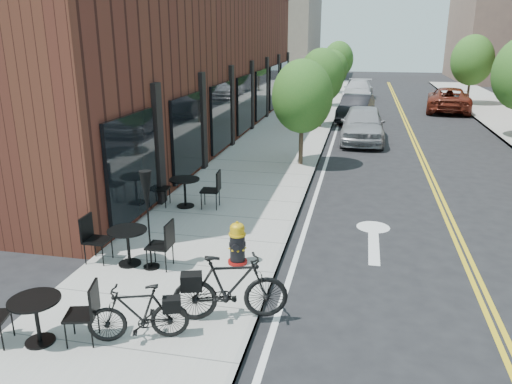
# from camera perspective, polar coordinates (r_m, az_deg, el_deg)

# --- Properties ---
(ground) EXTENTS (120.00, 120.00, 0.00)m
(ground) POSITION_cam_1_polar(r_m,az_deg,el_deg) (10.31, 2.13, -9.79)
(ground) COLOR black
(ground) RESTS_ON ground
(sidewalk_near) EXTENTS (4.00, 70.00, 0.12)m
(sidewalk_near) POSITION_cam_1_polar(r_m,az_deg,el_deg) (19.91, 1.44, 4.00)
(sidewalk_near) COLOR #9E9B93
(sidewalk_near) RESTS_ON ground
(building_near) EXTENTS (5.00, 28.00, 7.00)m
(building_near) POSITION_cam_1_polar(r_m,az_deg,el_deg) (24.42, -7.46, 14.55)
(building_near) COLOR #492017
(building_near) RESTS_ON ground
(bg_building_left) EXTENTS (8.00, 14.00, 10.00)m
(bg_building_left) POSITION_cam_1_polar(r_m,az_deg,el_deg) (57.82, 2.63, 17.85)
(bg_building_left) COLOR #726656
(bg_building_left) RESTS_ON ground
(bg_building_right) EXTENTS (10.00, 16.00, 12.00)m
(bg_building_right) POSITION_cam_1_polar(r_m,az_deg,el_deg) (60.79, 27.03, 16.99)
(bg_building_right) COLOR brown
(bg_building_right) RESTS_ON ground
(tree_near_a) EXTENTS (2.20, 2.20, 3.81)m
(tree_near_a) POSITION_cam_1_polar(r_m,az_deg,el_deg) (18.28, 5.31, 10.82)
(tree_near_a) COLOR #382B1E
(tree_near_a) RESTS_ON sidewalk_near
(tree_near_b) EXTENTS (2.30, 2.30, 3.98)m
(tree_near_b) POSITION_cam_1_polar(r_m,az_deg,el_deg) (26.20, 7.49, 13.02)
(tree_near_b) COLOR #382B1E
(tree_near_b) RESTS_ON sidewalk_near
(tree_near_c) EXTENTS (2.10, 2.10, 3.67)m
(tree_near_c) POSITION_cam_1_polar(r_m,az_deg,el_deg) (34.17, 8.64, 13.70)
(tree_near_c) COLOR #382B1E
(tree_near_c) RESTS_ON sidewalk_near
(tree_near_d) EXTENTS (2.40, 2.40, 4.11)m
(tree_near_d) POSITION_cam_1_polar(r_m,az_deg,el_deg) (42.13, 9.39, 14.73)
(tree_near_d) COLOR #382B1E
(tree_near_d) RESTS_ON sidewalk_near
(tree_far_c) EXTENTS (2.80, 2.80, 4.62)m
(tree_far_c) POSITION_cam_1_polar(r_m,az_deg,el_deg) (37.74, 23.48, 13.65)
(tree_far_c) COLOR #382B1E
(tree_far_c) RESTS_ON sidewalk_far
(fire_hydrant) EXTENTS (0.52, 0.52, 0.94)m
(fire_hydrant) POSITION_cam_1_polar(r_m,az_deg,el_deg) (10.48, -2.14, -5.91)
(fire_hydrant) COLOR maroon
(fire_hydrant) RESTS_ON sidewalk_near
(bicycle_left) EXTENTS (1.63, 0.94, 0.95)m
(bicycle_left) POSITION_cam_1_polar(r_m,az_deg,el_deg) (8.21, -13.31, -13.31)
(bicycle_left) COLOR black
(bicycle_left) RESTS_ON sidewalk_near
(bicycle_right) EXTENTS (2.02, 1.09, 1.17)m
(bicycle_right) POSITION_cam_1_polar(r_m,az_deg,el_deg) (8.48, -2.94, -10.85)
(bicycle_right) COLOR black
(bicycle_right) RESTS_ON sidewalk_near
(bistro_set_a) EXTENTS (1.87, 0.97, 0.99)m
(bistro_set_a) POSITION_cam_1_polar(r_m,az_deg,el_deg) (8.62, -23.81, -12.67)
(bistro_set_a) COLOR black
(bistro_set_a) RESTS_ON sidewalk_near
(bistro_set_b) EXTENTS (1.87, 0.81, 1.01)m
(bistro_set_b) POSITION_cam_1_polar(r_m,az_deg,el_deg) (10.73, -14.42, -5.52)
(bistro_set_b) COLOR black
(bistro_set_b) RESTS_ON sidewalk_near
(bistro_set_c) EXTENTS (1.97, 0.91, 1.05)m
(bistro_set_c) POSITION_cam_1_polar(r_m,az_deg,el_deg) (13.99, -8.14, 0.40)
(bistro_set_c) COLOR black
(bistro_set_c) RESTS_ON sidewalk_near
(patio_umbrella) EXTENTS (0.34, 0.34, 2.08)m
(patio_umbrella) POSITION_cam_1_polar(r_m,az_deg,el_deg) (10.13, -12.36, -0.84)
(patio_umbrella) COLOR black
(patio_umbrella) RESTS_ON sidewalk_near
(parked_car_a) EXTENTS (1.94, 4.81, 1.64)m
(parked_car_a) POSITION_cam_1_polar(r_m,az_deg,el_deg) (23.48, 12.10, 7.60)
(parked_car_a) COLOR #919399
(parked_car_a) RESTS_ON ground
(parked_car_b) EXTENTS (2.13, 4.63, 1.47)m
(parked_car_b) POSITION_cam_1_polar(r_m,az_deg,el_deg) (29.15, 11.35, 9.37)
(parked_car_b) COLOR black
(parked_car_b) RESTS_ON ground
(parked_car_c) EXTENTS (2.31, 5.17, 1.47)m
(parked_car_c) POSITION_cam_1_polar(r_m,az_deg,el_deg) (38.70, 11.60, 11.32)
(parked_car_c) COLOR silver
(parked_car_c) RESTS_ON ground
(parked_car_far) EXTENTS (3.22, 5.81, 1.54)m
(parked_car_far) POSITION_cam_1_polar(r_m,az_deg,el_deg) (34.48, 21.16, 9.83)
(parked_car_far) COLOR maroon
(parked_car_far) RESTS_ON ground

